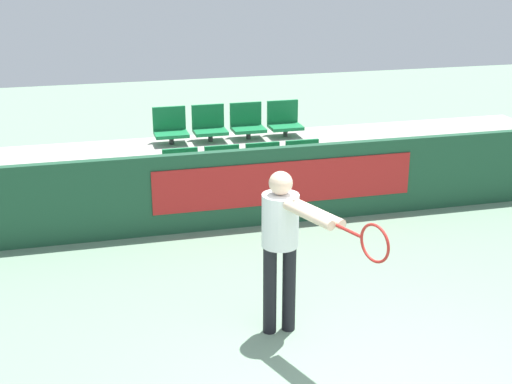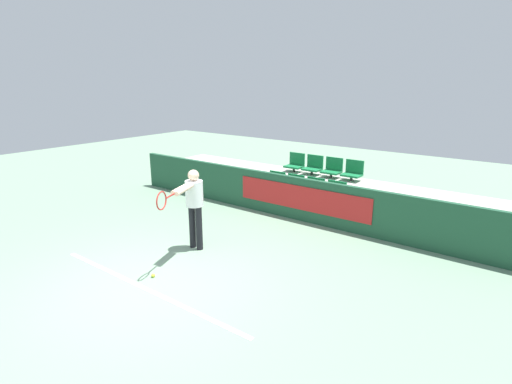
{
  "view_description": "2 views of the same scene",
  "coord_description": "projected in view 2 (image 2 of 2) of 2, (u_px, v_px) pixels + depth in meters",
  "views": [
    {
      "loc": [
        -2.22,
        -4.32,
        3.58
      ],
      "look_at": [
        -0.4,
        2.75,
        1.01
      ],
      "focal_mm": 50.0,
      "sensor_mm": 36.0,
      "label": 1
    },
    {
      "loc": [
        4.98,
        -3.72,
        3.3
      ],
      "look_at": [
        0.18,
        2.68,
        1.04
      ],
      "focal_mm": 28.0,
      "sensor_mm": 36.0,
      "label": 2
    }
  ],
  "objects": [
    {
      "name": "court_baseline",
      "position": [
        145.0,
        288.0,
        6.53
      ],
      "size": [
        4.45,
        0.08,
        0.01
      ],
      "color": "white",
      "rests_on": "ground"
    },
    {
      "name": "stadium_chair_2",
      "position": [
        314.0,
        190.0,
        10.13
      ],
      "size": [
        0.49,
        0.39,
        0.53
      ],
      "color": "#333333",
      "rests_on": "bleacher_tier_front"
    },
    {
      "name": "bleacher_tier_middle",
      "position": [
        320.0,
        189.0,
        11.04
      ],
      "size": [
        9.94,
        1.01,
        0.73
      ],
      "color": "#ADA89E",
      "rests_on": "ground"
    },
    {
      "name": "tennis_ball",
      "position": [
        153.0,
        276.0,
        6.89
      ],
      "size": [
        0.07,
        0.07,
        0.07
      ],
      "color": "#CCDB33",
      "rests_on": "ground"
    },
    {
      "name": "ground_plane",
      "position": [
        151.0,
        285.0,
        6.64
      ],
      "size": [
        30.0,
        30.0,
        0.0
      ],
      "primitive_type": "plane",
      "color": "gray"
    },
    {
      "name": "bleacher_tier_front",
      "position": [
        301.0,
        204.0,
        10.32
      ],
      "size": [
        9.94,
        1.01,
        0.37
      ],
      "color": "#ADA89E",
      "rests_on": "ground"
    },
    {
      "name": "stadium_chair_4",
      "position": [
        295.0,
        164.0,
        11.48
      ],
      "size": [
        0.49,
        0.39,
        0.53
      ],
      "color": "#333333",
      "rests_on": "bleacher_tier_middle"
    },
    {
      "name": "tennis_player",
      "position": [
        193.0,
        201.0,
        7.76
      ],
      "size": [
        0.66,
        1.49,
        1.63
      ],
      "rotation": [
        0.0,
        0.0,
        0.35
      ],
      "color": "black",
      "rests_on": "ground"
    },
    {
      "name": "stadium_chair_3",
      "position": [
        335.0,
        194.0,
        9.79
      ],
      "size": [
        0.49,
        0.39,
        0.53
      ],
      "color": "#333333",
      "rests_on": "bleacher_tier_front"
    },
    {
      "name": "stadium_chair_1",
      "position": [
        294.0,
        186.0,
        10.47
      ],
      "size": [
        0.49,
        0.39,
        0.53
      ],
      "color": "#333333",
      "rests_on": "bleacher_tier_front"
    },
    {
      "name": "stadium_chair_0",
      "position": [
        275.0,
        183.0,
        10.81
      ],
      "size": [
        0.49,
        0.39,
        0.53
      ],
      "color": "#333333",
      "rests_on": "bleacher_tier_front"
    },
    {
      "name": "stadium_chair_5",
      "position": [
        313.0,
        166.0,
        11.14
      ],
      "size": [
        0.49,
        0.39,
        0.53
      ],
      "color": "#333333",
      "rests_on": "bleacher_tier_middle"
    },
    {
      "name": "stadium_chair_6",
      "position": [
        332.0,
        169.0,
        10.8
      ],
      "size": [
        0.49,
        0.39,
        0.53
      ],
      "color": "#333333",
      "rests_on": "bleacher_tier_middle"
    },
    {
      "name": "barrier_wall",
      "position": [
        289.0,
        197.0,
        9.77
      ],
      "size": [
        10.34,
        0.14,
        1.05
      ],
      "color": "#1E4C33",
      "rests_on": "ground"
    },
    {
      "name": "stadium_chair_7",
      "position": [
        353.0,
        172.0,
        10.46
      ],
      "size": [
        0.49,
        0.39,
        0.53
      ],
      "color": "#333333",
      "rests_on": "bleacher_tier_middle"
    }
  ]
}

